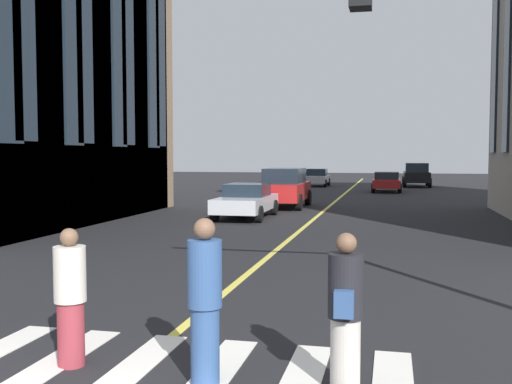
{
  "coord_description": "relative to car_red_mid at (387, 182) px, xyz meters",
  "views": [
    {
      "loc": [
        -4.13,
        -2.95,
        2.53
      ],
      "look_at": [
        8.15,
        -0.15,
        1.74
      ],
      "focal_mm": 41.8,
      "sensor_mm": 36.0,
      "label": 1
    }
  ],
  "objects": [
    {
      "name": "pedestrian_companion",
      "position": [
        -35.53,
        1.66,
        0.22
      ],
      "size": [
        0.38,
        0.38,
        1.84
      ],
      "color": "#2D4C7F",
      "rests_on": "ground_plane"
    },
    {
      "name": "crosswalk_marking",
      "position": [
        -35.19,
        2.64,
        -0.7
      ],
      "size": [
        2.4,
        6.45,
        0.01
      ],
      "color": "silver",
      "rests_on": "ground_plane"
    },
    {
      "name": "pedestrian_far",
      "position": [
        -35.4,
        0.15,
        0.15
      ],
      "size": [
        0.5,
        0.38,
        1.71
      ],
      "color": "beige",
      "rests_on": "ground_plane"
    },
    {
      "name": "lane_centre_line",
      "position": [
        -17.53,
        2.64,
        -0.7
      ],
      "size": [
        80.0,
        0.16,
        0.01
      ],
      "color": "#D8C64C",
      "rests_on": "ground_plane"
    },
    {
      "name": "car_silver_oncoming",
      "position": [
        6.28,
        5.57,
        -0.0
      ],
      "size": [
        3.9,
        1.89,
        1.4
      ],
      "color": "#B7BABF",
      "rests_on": "ground_plane"
    },
    {
      "name": "car_black_far",
      "position": [
        7.27,
        -2.26,
        0.27
      ],
      "size": [
        4.7,
        2.14,
        1.88
      ],
      "color": "black",
      "rests_on": "ground_plane"
    },
    {
      "name": "car_red_parked_a",
      "position": [
        -13.49,
        4.7,
        0.27
      ],
      "size": [
        4.7,
        2.14,
        1.88
      ],
      "color": "#B21E1E",
      "rests_on": "ground_plane"
    },
    {
      "name": "car_red_mid",
      "position": [
        0.0,
        0.0,
        0.0
      ],
      "size": [
        4.4,
        1.95,
        1.37
      ],
      "color": "#B21E1E",
      "rests_on": "ground_plane"
    },
    {
      "name": "car_silver_parked_b",
      "position": [
        -18.62,
        5.34,
        0.0
      ],
      "size": [
        4.4,
        1.95,
        1.37
      ],
      "color": "#B7BABF",
      "rests_on": "ground_plane"
    },
    {
      "name": "pedestrian_near",
      "position": [
        -35.33,
        3.41,
        0.12
      ],
      "size": [
        0.38,
        0.38,
        1.66
      ],
      "color": "maroon",
      "rests_on": "ground_plane"
    }
  ]
}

